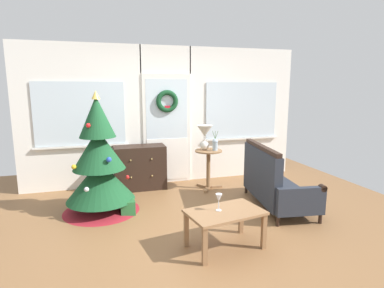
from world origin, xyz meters
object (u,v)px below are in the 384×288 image
(wine_glass, at_px, (219,198))
(gift_box, at_px, (128,207))
(dresser_cabinet, at_px, (140,167))
(coffee_table, at_px, (225,216))
(christmas_tree, at_px, (99,167))
(side_table, at_px, (208,161))
(settee_sofa, at_px, (273,183))
(table_lamp, at_px, (205,134))
(flower_vase, at_px, (215,144))

(wine_glass, height_order, gift_box, wine_glass)
(dresser_cabinet, bearing_deg, wine_glass, -76.22)
(coffee_table, distance_m, wine_glass, 0.22)
(coffee_table, bearing_deg, christmas_tree, 131.46)
(side_table, bearing_deg, wine_glass, -106.26)
(settee_sofa, bearing_deg, table_lamp, 122.06)
(dresser_cabinet, relative_size, side_table, 1.27)
(settee_sofa, distance_m, table_lamp, 1.47)
(side_table, bearing_deg, gift_box, -152.73)
(side_table, height_order, wine_glass, side_table)
(christmas_tree, height_order, table_lamp, christmas_tree)
(christmas_tree, relative_size, coffee_table, 1.92)
(coffee_table, bearing_deg, dresser_cabinet, 105.07)
(christmas_tree, relative_size, gift_box, 8.66)
(table_lamp, bearing_deg, dresser_cabinet, 163.70)
(wine_glass, bearing_deg, flower_vase, 70.62)
(settee_sofa, distance_m, coffee_table, 1.51)
(table_lamp, relative_size, wine_glass, 2.26)
(christmas_tree, relative_size, table_lamp, 4.00)
(dresser_cabinet, distance_m, coffee_table, 2.49)
(side_table, height_order, flower_vase, flower_vase)
(christmas_tree, relative_size, wine_glass, 9.03)
(flower_vase, xyz_separation_m, wine_glass, (-0.69, -1.95, -0.24))
(flower_vase, height_order, gift_box, flower_vase)
(christmas_tree, height_order, wine_glass, christmas_tree)
(christmas_tree, xyz_separation_m, table_lamp, (1.80, 0.57, 0.32))
(christmas_tree, height_order, settee_sofa, christmas_tree)
(coffee_table, height_order, wine_glass, wine_glass)
(table_lamp, bearing_deg, christmas_tree, -162.33)
(dresser_cabinet, xyz_separation_m, gift_box, (-0.33, -1.14, -0.29))
(table_lamp, height_order, flower_vase, table_lamp)
(christmas_tree, distance_m, gift_box, 0.72)
(flower_vase, relative_size, coffee_table, 0.38)
(christmas_tree, xyz_separation_m, gift_box, (0.36, -0.24, -0.57))
(dresser_cabinet, relative_size, gift_box, 4.44)
(flower_vase, xyz_separation_m, coffee_table, (-0.62, -1.98, -0.45))
(flower_vase, bearing_deg, table_lamp, 147.99)
(coffee_table, relative_size, gift_box, 4.51)
(settee_sofa, bearing_deg, wine_glass, -143.39)
(dresser_cabinet, height_order, gift_box, dresser_cabinet)
(coffee_table, bearing_deg, side_table, 75.71)
(table_lamp, xyz_separation_m, coffee_table, (-0.46, -2.08, -0.62))
(flower_vase, relative_size, gift_box, 1.72)
(wine_glass, relative_size, gift_box, 0.96)
(christmas_tree, bearing_deg, side_table, 16.00)
(christmas_tree, distance_m, coffee_table, 2.04)
(dresser_cabinet, height_order, settee_sofa, settee_sofa)
(settee_sofa, bearing_deg, christmas_tree, 167.40)
(wine_glass, bearing_deg, settee_sofa, 36.61)
(side_table, relative_size, wine_glass, 3.63)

